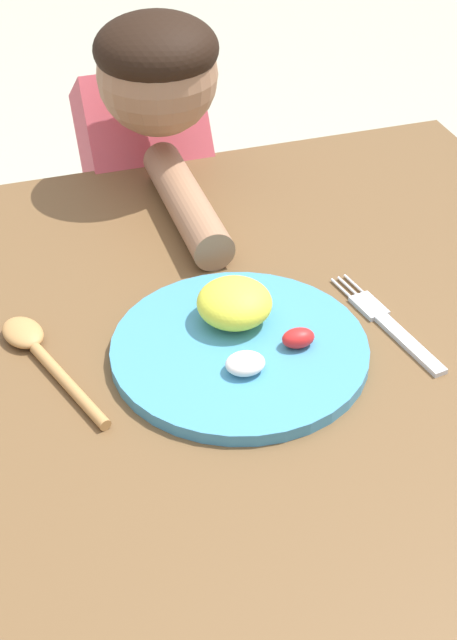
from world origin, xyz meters
TOP-DOWN VIEW (x-y plane):
  - dining_table at (0.00, 0.00)m, footprint 1.03×0.88m
  - plate at (0.04, -0.01)m, footprint 0.27×0.27m
  - fork at (0.21, -0.02)m, footprint 0.05×0.20m
  - spoon at (-0.16, 0.05)m, footprint 0.09×0.20m
  - person at (0.06, 0.50)m, footprint 0.19×0.50m

SIDE VIEW (x-z plane):
  - person at x=0.06m, z-range 0.03..0.94m
  - dining_table at x=0.00m, z-range 0.21..0.89m
  - fork at x=0.21m, z-range 0.68..0.69m
  - spoon at x=-0.16m, z-range 0.68..0.70m
  - plate at x=0.04m, z-range 0.67..0.73m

